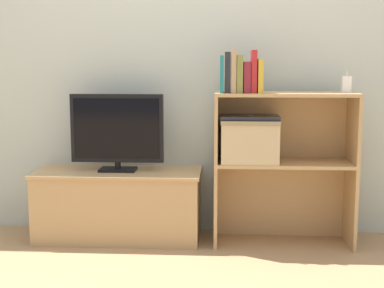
% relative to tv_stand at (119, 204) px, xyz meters
% --- Properties ---
extents(ground_plane, '(16.00, 16.00, 0.00)m').
position_rel_tv_stand_xyz_m(ground_plane, '(0.46, -0.19, -0.21)').
color(ground_plane, '#A37F56').
extents(wall_back, '(10.00, 0.05, 2.40)m').
position_rel_tv_stand_xyz_m(wall_back, '(0.46, 0.23, 0.99)').
color(wall_back, '#B2BCB2').
rests_on(wall_back, ground_plane).
extents(tv_stand, '(1.02, 0.41, 0.43)m').
position_rel_tv_stand_xyz_m(tv_stand, '(0.00, 0.00, 0.00)').
color(tv_stand, tan).
rests_on(tv_stand, ground_plane).
extents(tv, '(0.57, 0.14, 0.47)m').
position_rel_tv_stand_xyz_m(tv, '(-0.00, -0.00, 0.46)').
color(tv, black).
rests_on(tv, tv_stand).
extents(bookshelf_lower_tier, '(0.82, 0.32, 0.50)m').
position_rel_tv_stand_xyz_m(bookshelf_lower_tier, '(1.00, 0.03, 0.10)').
color(bookshelf_lower_tier, tan).
rests_on(bookshelf_lower_tier, ground_plane).
extents(bookshelf_upper_tier, '(0.82, 0.32, 0.41)m').
position_rel_tv_stand_xyz_m(bookshelf_upper_tier, '(1.00, 0.02, 0.55)').
color(bookshelf_upper_tier, tan).
rests_on(bookshelf_upper_tier, bookshelf_lower_tier).
extents(book_teal, '(0.02, 0.15, 0.21)m').
position_rel_tv_stand_xyz_m(book_teal, '(0.63, -0.09, 0.80)').
color(book_teal, '#1E7075').
rests_on(book_teal, bookshelf_upper_tier).
extents(book_charcoal, '(0.03, 0.13, 0.23)m').
position_rel_tv_stand_xyz_m(book_charcoal, '(0.67, -0.09, 0.81)').
color(book_charcoal, '#232328').
rests_on(book_charcoal, bookshelf_upper_tier).
extents(book_tan, '(0.03, 0.14, 0.24)m').
position_rel_tv_stand_xyz_m(book_tan, '(0.70, -0.09, 0.82)').
color(book_tan, tan).
rests_on(book_tan, bookshelf_upper_tier).
extents(book_olive, '(0.03, 0.15, 0.22)m').
position_rel_tv_stand_xyz_m(book_olive, '(0.74, -0.09, 0.80)').
color(book_olive, olive).
rests_on(book_olive, bookshelf_upper_tier).
extents(book_maroon, '(0.04, 0.14, 0.18)m').
position_rel_tv_stand_xyz_m(book_maroon, '(0.78, -0.09, 0.79)').
color(book_maroon, maroon).
rests_on(book_maroon, bookshelf_upper_tier).
extents(book_crimson, '(0.03, 0.13, 0.24)m').
position_rel_tv_stand_xyz_m(book_crimson, '(0.82, -0.09, 0.82)').
color(book_crimson, '#B22328').
rests_on(book_crimson, bookshelf_upper_tier).
extents(book_mustard, '(0.03, 0.16, 0.19)m').
position_rel_tv_stand_xyz_m(book_mustard, '(0.85, -0.09, 0.79)').
color(book_mustard, gold).
rests_on(book_mustard, bookshelf_upper_tier).
extents(baby_monitor, '(0.05, 0.04, 0.13)m').
position_rel_tv_stand_xyz_m(baby_monitor, '(1.35, -0.03, 0.74)').
color(baby_monitor, white).
rests_on(baby_monitor, bookshelf_upper_tier).
extents(storage_basket_left, '(0.34, 0.29, 0.25)m').
position_rel_tv_stand_xyz_m(storage_basket_left, '(0.80, -0.05, 0.43)').
color(storage_basket_left, tan).
rests_on(storage_basket_left, bookshelf_lower_tier).
extents(laptop, '(0.34, 0.24, 0.02)m').
position_rel_tv_stand_xyz_m(laptop, '(0.80, -0.05, 0.55)').
color(laptop, '#2D2D33').
rests_on(laptop, storage_basket_left).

